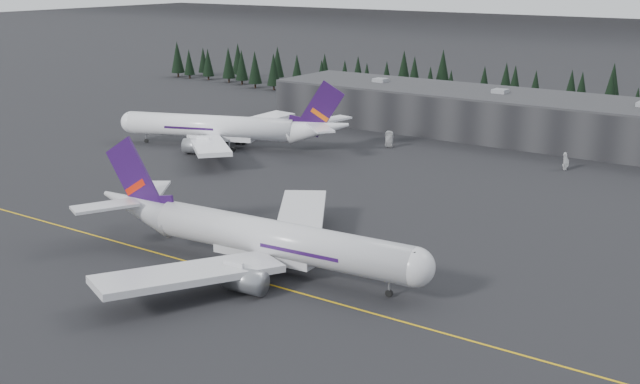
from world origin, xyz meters
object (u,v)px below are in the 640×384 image
Objects in this scene: terminal at (532,118)px; jet_main at (252,235)px; gse_vehicle_b at (566,167)px; gse_vehicle_a at (389,145)px; jet_parked at (230,128)px.

terminal is 2.45× the size of jet_main.
terminal is at bearing -168.66° from gse_vehicle_b.
jet_main is 94.88m from gse_vehicle_a.
jet_main is at bearing -90.69° from terminal.
gse_vehicle_b is at bearing -55.46° from terminal.
jet_main reaches higher than terminal.
gse_vehicle_b is at bearing 72.92° from jet_main.
terminal is 122.38m from jet_main.
terminal is 34.14× the size of gse_vehicle_a.
jet_parked is 87.98m from gse_vehicle_b.
terminal reaches higher than gse_vehicle_b.
jet_parked is at bearing -152.03° from gse_vehicle_a.
gse_vehicle_a is 47.86m from gse_vehicle_b.
jet_parked is 14.61× the size of gse_vehicle_b.
gse_vehicle_a is (-28.17, -31.44, -5.65)m from terminal.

